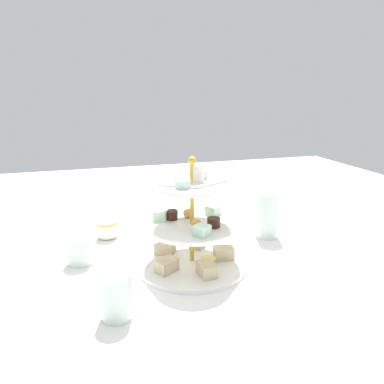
{
  "coord_description": "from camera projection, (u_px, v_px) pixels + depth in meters",
  "views": [
    {
      "loc": [
        -0.21,
        -0.73,
        0.41
      ],
      "look_at": [
        0.0,
        0.0,
        0.18
      ],
      "focal_mm": 32.09,
      "sensor_mm": 36.0,
      "label": 1
    }
  ],
  "objects": [
    {
      "name": "ground_plane",
      "position": [
        192.0,
        264.0,
        0.84
      ],
      "size": [
        2.4,
        2.4,
        0.0
      ],
      "primitive_type": "plane",
      "color": "white"
    },
    {
      "name": "tiered_serving_stand",
      "position": [
        192.0,
        234.0,
        0.82
      ],
      "size": [
        0.27,
        0.27,
        0.27
      ],
      "color": "white",
      "rests_on": "ground_plane"
    },
    {
      "name": "water_glass_tall_right",
      "position": [
        267.0,
        215.0,
        0.99
      ],
      "size": [
        0.07,
        0.07,
        0.13
      ],
      "primitive_type": "cylinder",
      "color": "silver",
      "rests_on": "ground_plane"
    },
    {
      "name": "water_glass_short_left",
      "position": [
        80.0,
        250.0,
        0.84
      ],
      "size": [
        0.06,
        0.06,
        0.07
      ],
      "primitive_type": "cylinder",
      "color": "silver",
      "rests_on": "ground_plane"
    },
    {
      "name": "teacup_with_saucer",
      "position": [
        108.0,
        230.0,
        0.99
      ],
      "size": [
        0.09,
        0.09,
        0.05
      ],
      "color": "white",
      "rests_on": "ground_plane"
    },
    {
      "name": "butter_knife_left",
      "position": [
        323.0,
        320.0,
        0.63
      ],
      "size": [
        0.14,
        0.12,
        0.0
      ],
      "primitive_type": "cube",
      "rotation": [
        0.0,
        0.0,
        0.7
      ],
      "color": "silver",
      "rests_on": "ground_plane"
    },
    {
      "name": "butter_knife_right",
      "position": [
        173.0,
        218.0,
        1.15
      ],
      "size": [
        0.17,
        0.03,
        0.0
      ],
      "primitive_type": "cube",
      "rotation": [
        0.0,
        0.0,
        3.07
      ],
      "color": "silver",
      "rests_on": "ground_plane"
    },
    {
      "name": "water_glass_mid_back",
      "position": [
        116.0,
        296.0,
        0.64
      ],
      "size": [
        0.06,
        0.06,
        0.09
      ],
      "primitive_type": "cylinder",
      "color": "silver",
      "rests_on": "ground_plane"
    }
  ]
}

